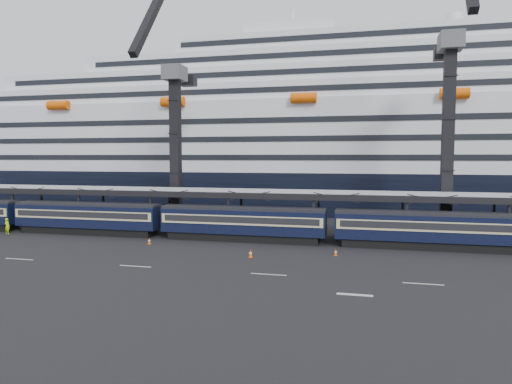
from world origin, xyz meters
TOP-DOWN VIEW (x-y plane):
  - ground at (0.00, 0.00)m, footprint 260.00×260.00m
  - lane_markings at (8.15, -5.23)m, footprint 111.00×4.27m
  - train at (-4.65, 10.00)m, footprint 133.05×3.00m
  - canopy at (0.00, 14.00)m, footprint 130.00×6.25m
  - cruise_ship at (-1.08, 45.99)m, footprint 214.09×28.84m
  - crane_dark_near at (-20.00, 18.59)m, footprint 4.50×17.75m
  - crane_dark_mid at (15.00, 17.59)m, footprint 4.50×18.24m
  - worker at (-37.67, 7.50)m, footprint 0.80×0.59m
  - traffic_cone_c at (-17.50, 5.68)m, footprint 0.36×0.36m
  - traffic_cone_d at (-5.00, 1.82)m, footprint 0.39×0.39m
  - traffic_cone_e at (2.90, 4.54)m, footprint 0.34×0.34m

SIDE VIEW (x-z plane):
  - ground at x=0.00m, z-range 0.00..0.00m
  - lane_markings at x=8.15m, z-range 0.00..0.02m
  - traffic_cone_e at x=2.90m, z-range 0.00..0.68m
  - traffic_cone_c at x=-17.50m, z-range 0.00..0.72m
  - traffic_cone_d at x=-5.00m, z-range -0.01..0.78m
  - worker at x=-37.67m, z-range 0.00..2.02m
  - train at x=-4.65m, z-range 0.18..4.23m
  - canopy at x=0.00m, z-range 2.49..8.01m
  - crane_dark_near at x=-20.00m, z-range -5.61..29.47m
  - cruise_ship at x=-1.08m, z-range -4.66..29.34m
  - crane_dark_mid at x=15.00m, z-range -6.46..33.18m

